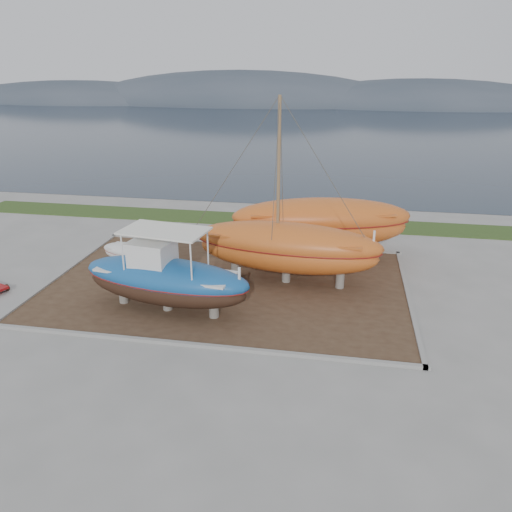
% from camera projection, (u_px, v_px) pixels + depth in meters
% --- Properties ---
extents(ground, '(140.00, 140.00, 0.00)m').
position_uv_depth(ground, '(206.00, 322.00, 22.19)').
color(ground, gray).
rests_on(ground, ground).
extents(dirt_patch, '(18.00, 12.00, 0.06)m').
position_uv_depth(dirt_patch, '(227.00, 284.00, 25.84)').
color(dirt_patch, '#422D1E').
rests_on(dirt_patch, ground).
extents(curb_frame, '(18.60, 12.60, 0.15)m').
position_uv_depth(curb_frame, '(227.00, 284.00, 25.83)').
color(curb_frame, gray).
rests_on(curb_frame, ground).
extents(grass_strip, '(44.00, 3.00, 0.08)m').
position_uv_depth(grass_strip, '(263.00, 220.00, 36.39)').
color(grass_strip, '#284219').
rests_on(grass_strip, ground).
extents(sea, '(260.00, 100.00, 0.04)m').
position_uv_depth(sea, '(314.00, 129.00, 86.42)').
color(sea, '#1B2736').
rests_on(sea, ground).
extents(mountain_ridge, '(200.00, 36.00, 20.00)m').
position_uv_depth(mountain_ridge, '(328.00, 105.00, 136.89)').
color(mountain_ridge, '#333D49').
rests_on(mountain_ridge, ground).
extents(blue_caique, '(8.37, 3.67, 3.89)m').
position_uv_depth(blue_caique, '(165.00, 271.00, 22.49)').
color(blue_caique, '#185599').
rests_on(blue_caique, dirt_patch).
extents(white_dinghy, '(4.45, 2.41, 1.27)m').
position_uv_depth(white_dinghy, '(136.00, 256.00, 27.83)').
color(white_dinghy, silver).
rests_on(white_dinghy, dirt_patch).
extents(orange_sailboat, '(9.92, 3.78, 9.33)m').
position_uv_depth(orange_sailboat, '(288.00, 195.00, 24.45)').
color(orange_sailboat, '#C4591E').
rests_on(orange_sailboat, dirt_patch).
extents(orange_bare_hull, '(10.75, 5.06, 3.39)m').
position_uv_depth(orange_bare_hull, '(321.00, 229.00, 28.99)').
color(orange_bare_hull, '#C4591E').
rests_on(orange_bare_hull, dirt_patch).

